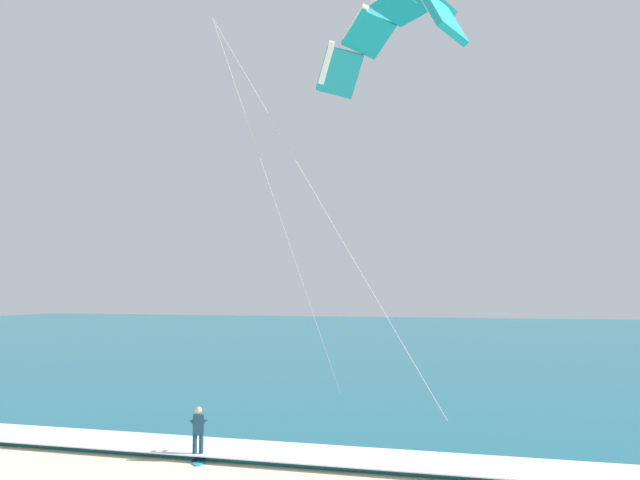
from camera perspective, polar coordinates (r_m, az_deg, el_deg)
name	(u,v)px	position (r m, az deg, el deg)	size (l,w,h in m)	color
sea	(475,339)	(81.74, 12.01, -7.56)	(200.00, 120.00, 0.20)	#146075
surf_foam	(299,453)	(24.03, -1.62, -16.25)	(200.00, 2.76, 0.04)	white
surfboard	(198,460)	(24.21, -9.49, -16.57)	(1.03, 1.45, 0.09)	#239EC6
kitesurfer	(198,431)	(24.04, -9.46, -14.44)	(0.67, 0.66, 1.69)	#143347
kite_primary	(391,27)	(28.59, 5.55, 16.20)	(8.13, 7.95, 15.28)	teal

